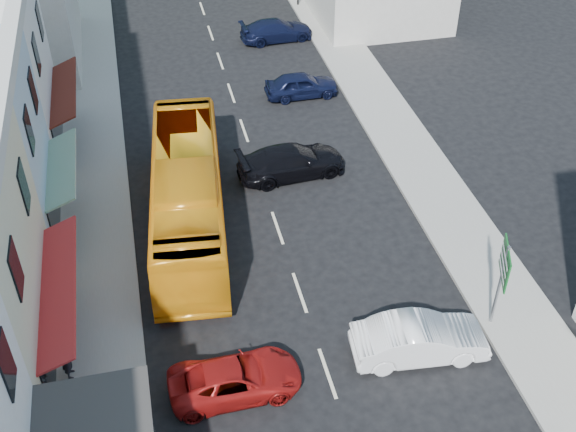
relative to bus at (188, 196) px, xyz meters
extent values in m
plane|color=black|center=(3.57, -8.99, -1.55)|extent=(120.00, 120.00, 0.00)
cube|color=gray|center=(-3.93, 1.01, -1.48)|extent=(3.00, 52.00, 0.15)
cube|color=gray|center=(11.07, 1.01, -1.48)|extent=(3.00, 52.00, 0.15)
cube|color=#B12424|center=(-4.83, -5.99, 1.50)|extent=(1.30, 6.80, 0.08)
cube|color=#195926|center=(-4.83, 1.01, 1.50)|extent=(1.30, 5.10, 0.08)
cube|color=#531B12|center=(-4.83, 7.51, 1.50)|extent=(1.30, 5.95, 0.08)
cube|color=#B7B2A8|center=(-8.43, 18.01, 1.45)|extent=(8.00, 10.00, 6.00)
imported|color=#FBA114|center=(0.00, 0.00, 0.00)|extent=(3.65, 11.79, 3.10)
imported|color=white|center=(6.86, -8.88, -0.85)|extent=(4.54, 2.17, 1.40)
imported|color=maroon|center=(0.41, -9.00, -0.85)|extent=(4.64, 2.00, 1.40)
imported|color=black|center=(5.05, 2.71, -0.85)|extent=(4.66, 2.27, 1.40)
imported|color=black|center=(7.27, 9.83, -0.85)|extent=(4.41, 1.83, 1.40)
imported|color=black|center=(7.46, 17.08, -0.85)|extent=(4.64, 2.21, 1.40)
imported|color=black|center=(-4.93, -7.22, -0.55)|extent=(0.42, 0.61, 1.70)
camera|label=1|loc=(-1.30, -24.14, 18.00)|focal=45.00mm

